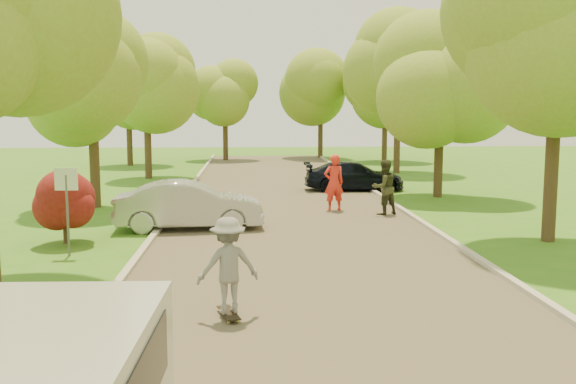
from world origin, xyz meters
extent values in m
plane|color=#37731B|center=(0.00, 0.00, 0.00)|extent=(100.00, 100.00, 0.00)
cube|color=#4C4438|center=(0.00, 8.00, 0.01)|extent=(8.00, 60.00, 0.01)
cube|color=#B2AD9E|center=(-4.05, 8.00, 0.06)|extent=(0.18, 60.00, 0.12)
cube|color=#B2AD9E|center=(4.05, 8.00, 0.06)|extent=(0.18, 60.00, 0.12)
cylinder|color=#59595E|center=(-5.80, 4.00, 1.00)|extent=(0.06, 0.06, 2.00)
cube|color=white|center=(-5.80, 4.00, 1.90)|extent=(0.55, 0.04, 0.55)
cylinder|color=#382619|center=(-6.30, 5.50, 0.35)|extent=(0.12, 0.12, 0.70)
sphere|color=#590F0F|center=(-6.30, 5.50, 1.10)|extent=(1.70, 1.70, 1.70)
cylinder|color=#382619|center=(-7.00, 12.00, 1.57)|extent=(0.36, 0.36, 3.15)
sphere|color=olive|center=(-7.00, 12.00, 4.41)|extent=(4.20, 4.20, 4.20)
sphere|color=olive|center=(-6.37, 12.00, 5.04)|extent=(3.15, 3.15, 3.15)
cylinder|color=#382619|center=(-6.60, 22.00, 1.91)|extent=(0.36, 0.36, 3.83)
sphere|color=olive|center=(-6.60, 22.00, 5.27)|extent=(4.80, 4.80, 4.80)
sphere|color=olive|center=(-5.88, 22.00, 5.99)|extent=(3.60, 3.60, 3.60)
cylinder|color=#382619|center=(6.80, 5.00, 1.91)|extent=(0.36, 0.36, 3.83)
sphere|color=olive|center=(6.80, 5.00, 5.33)|extent=(5.00, 5.00, 5.00)
cylinder|color=#382619|center=(6.40, 14.00, 1.69)|extent=(0.36, 0.36, 3.38)
sphere|color=olive|center=(6.40, 14.00, 4.70)|extent=(4.40, 4.40, 4.40)
sphere|color=olive|center=(7.06, 14.00, 5.36)|extent=(3.30, 3.30, 3.30)
cylinder|color=#382619|center=(7.00, 24.00, 2.02)|extent=(0.36, 0.36, 4.05)
sphere|color=olive|center=(7.00, 24.00, 5.61)|extent=(5.20, 5.20, 5.20)
sphere|color=olive|center=(7.78, 24.00, 6.39)|extent=(3.90, 3.90, 3.90)
cylinder|color=#382619|center=(-9.00, 30.00, 1.80)|extent=(0.36, 0.36, 3.60)
sphere|color=olive|center=(-9.00, 30.00, 5.10)|extent=(5.00, 5.00, 5.00)
sphere|color=olive|center=(-8.25, 30.00, 5.85)|extent=(3.75, 3.75, 3.75)
cylinder|color=#382619|center=(8.00, 32.00, 1.91)|extent=(0.36, 0.36, 3.83)
sphere|color=olive|center=(8.00, 32.00, 5.33)|extent=(5.00, 5.00, 5.00)
sphere|color=olive|center=(8.75, 32.00, 6.08)|extent=(3.75, 3.75, 3.75)
cylinder|color=#382619|center=(-3.00, 34.00, 1.69)|extent=(0.36, 0.36, 3.38)
sphere|color=olive|center=(-3.00, 34.00, 4.81)|extent=(4.80, 4.80, 4.80)
sphere|color=olive|center=(-2.28, 34.00, 5.53)|extent=(3.60, 3.60, 3.60)
cylinder|color=#382619|center=(4.00, 36.00, 1.80)|extent=(0.36, 0.36, 3.60)
sphere|color=olive|center=(4.00, 36.00, 5.10)|extent=(5.00, 5.00, 5.00)
sphere|color=olive|center=(4.75, 36.00, 5.85)|extent=(3.75, 3.75, 3.75)
imported|color=#A6A6AA|center=(-3.16, 7.39, 0.73)|extent=(4.50, 1.82, 1.45)
imported|color=black|center=(3.30, 16.35, 0.64)|extent=(4.43, 1.86, 1.28)
cube|color=black|center=(-1.73, -1.04, 0.10)|extent=(0.45, 0.88, 0.02)
cylinder|color=#BFCC4C|center=(-1.74, -0.73, 0.04)|extent=(0.04, 0.07, 0.07)
cylinder|color=#BFCC4C|center=(-1.89, -0.77, 0.04)|extent=(0.04, 0.07, 0.07)
cylinder|color=#BFCC4C|center=(-1.58, -1.31, 0.04)|extent=(0.04, 0.07, 0.07)
cylinder|color=#BFCC4C|center=(-1.73, -1.35, 0.04)|extent=(0.04, 0.07, 0.07)
imported|color=slate|center=(-1.73, -1.04, 0.94)|extent=(1.20, 0.88, 1.66)
imported|color=red|center=(1.64, 10.65, 1.00)|extent=(0.81, 0.62, 2.01)
imported|color=#31331E|center=(3.23, 9.64, 0.95)|extent=(1.13, 1.02, 1.89)
camera|label=1|loc=(-1.37, -11.77, 3.57)|focal=40.00mm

